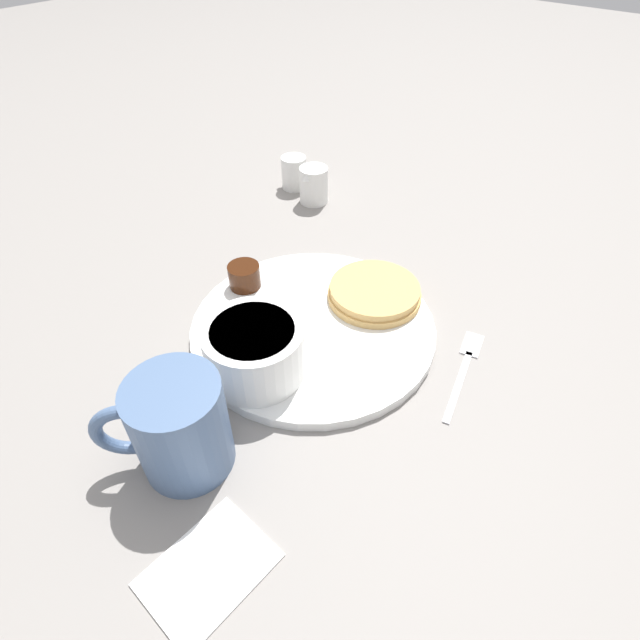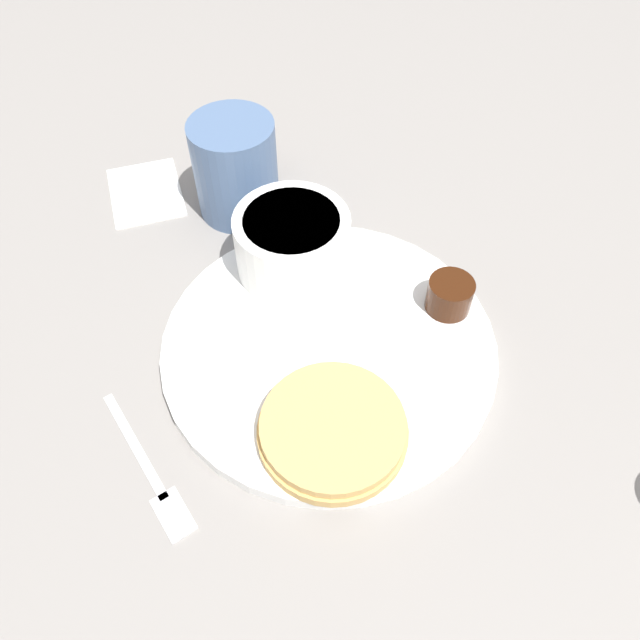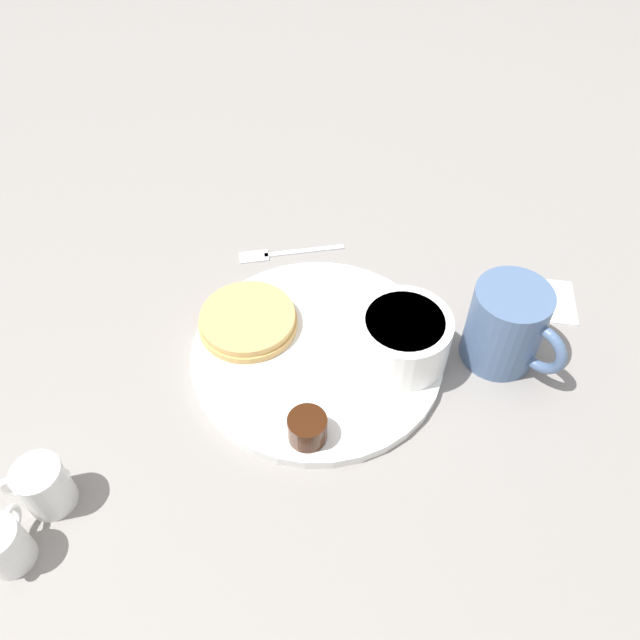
{
  "view_description": "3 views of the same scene",
  "coord_description": "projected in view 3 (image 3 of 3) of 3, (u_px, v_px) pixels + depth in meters",
  "views": [
    {
      "loc": [
        -0.32,
        -0.27,
        0.4
      ],
      "look_at": [
        -0.01,
        -0.02,
        0.04
      ],
      "focal_mm": 28.0,
      "sensor_mm": 36.0,
      "label": 1
    },
    {
      "loc": [
        0.28,
        -0.11,
        0.43
      ],
      "look_at": [
        0.0,
        -0.01,
        0.05
      ],
      "focal_mm": 35.0,
      "sensor_mm": 36.0,
      "label": 2
    },
    {
      "loc": [
        -0.04,
        0.42,
        0.55
      ],
      "look_at": [
        -0.0,
        -0.01,
        0.05
      ],
      "focal_mm": 35.0,
      "sensor_mm": 36.0,
      "label": 3
    }
  ],
  "objects": [
    {
      "name": "plate",
      "position": [
        317.0,
        353.0,
        0.69
      ],
      "size": [
        0.28,
        0.28,
        0.01
      ],
      "color": "white",
      "rests_on": "ground_plane"
    },
    {
      "name": "pancake_stack",
      "position": [
        248.0,
        320.0,
        0.7
      ],
      "size": [
        0.11,
        0.11,
        0.02
      ],
      "color": "tan",
      "rests_on": "plate"
    },
    {
      "name": "bowl",
      "position": [
        403.0,
        338.0,
        0.66
      ],
      "size": [
        0.1,
        0.1,
        0.06
      ],
      "color": "white",
      "rests_on": "plate"
    },
    {
      "name": "creamer_pitcher_far",
      "position": [
        3.0,
        545.0,
        0.53
      ],
      "size": [
        0.04,
        0.06,
        0.05
      ],
      "color": "white",
      "rests_on": "ground_plane"
    },
    {
      "name": "fork",
      "position": [
        279.0,
        253.0,
        0.8
      ],
      "size": [
        0.13,
        0.05,
        0.0
      ],
      "color": "silver",
      "rests_on": "ground_plane"
    },
    {
      "name": "coffee_mug",
      "position": [
        507.0,
        326.0,
        0.66
      ],
      "size": [
        0.1,
        0.1,
        0.1
      ],
      "color": "slate",
      "rests_on": "ground_plane"
    },
    {
      "name": "ground_plane",
      "position": [
        317.0,
        356.0,
        0.7
      ],
      "size": [
        4.0,
        4.0,
        0.0
      ],
      "primitive_type": "plane",
      "color": "gray"
    },
    {
      "name": "butter_ramekin",
      "position": [
        416.0,
        360.0,
        0.66
      ],
      "size": [
        0.04,
        0.04,
        0.04
      ],
      "color": "white",
      "rests_on": "plate"
    },
    {
      "name": "creamer_pitcher_near",
      "position": [
        44.0,
        486.0,
        0.56
      ],
      "size": [
        0.07,
        0.04,
        0.06
      ],
      "color": "white",
      "rests_on": "ground_plane"
    },
    {
      "name": "napkin",
      "position": [
        535.0,
        299.0,
        0.75
      ],
      "size": [
        0.1,
        0.08,
        0.0
      ],
      "color": "white",
      "rests_on": "ground_plane"
    },
    {
      "name": "syrup_cup",
      "position": [
        305.0,
        428.0,
        0.6
      ],
      "size": [
        0.04,
        0.04,
        0.03
      ],
      "color": "#38190A",
      "rests_on": "plate"
    }
  ]
}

